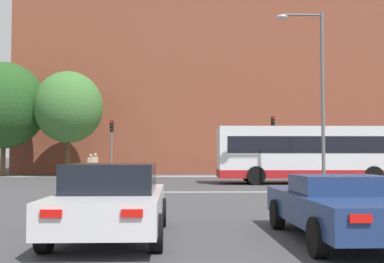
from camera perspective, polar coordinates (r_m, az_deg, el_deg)
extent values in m
cube|color=silver|center=(20.87, 1.29, -7.18)|extent=(8.80, 0.30, 0.01)
cube|color=gray|center=(35.59, 0.31, -5.33)|extent=(69.78, 2.50, 0.01)
cube|color=brown|center=(47.95, 3.19, 4.94)|extent=(35.46, 15.77, 16.04)
cube|color=#4C4F56|center=(49.84, 3.16, 14.81)|extent=(36.17, 16.40, 1.20)
cube|color=silver|center=(9.62, -9.46, -8.75)|extent=(1.99, 4.61, 0.58)
cube|color=black|center=(9.53, -9.47, -5.42)|extent=(1.68, 2.09, 0.54)
cylinder|color=black|center=(11.19, -13.26, -9.35)|extent=(0.23, 0.64, 0.64)
cylinder|color=black|center=(10.99, -3.68, -9.54)|extent=(0.23, 0.64, 0.64)
cylinder|color=black|center=(8.45, -17.07, -11.49)|extent=(0.23, 0.64, 0.64)
cylinder|color=black|center=(8.18, -4.25, -11.90)|extent=(0.23, 0.64, 0.64)
cube|color=red|center=(7.46, -16.36, -9.32)|extent=(0.32, 0.06, 0.12)
cube|color=red|center=(7.26, -7.12, -9.59)|extent=(0.32, 0.06, 0.12)
cube|color=navy|center=(9.61, 17.30, -8.75)|extent=(1.98, 4.79, 0.55)
cube|color=navy|center=(9.69, 17.02, -6.02)|extent=(1.65, 1.46, 0.35)
cylinder|color=black|center=(10.81, 10.07, -9.62)|extent=(0.23, 0.64, 0.64)
cylinder|color=black|center=(11.33, 19.14, -9.19)|extent=(0.23, 0.64, 0.64)
cylinder|color=black|center=(7.99, 14.71, -12.04)|extent=(0.23, 0.64, 0.64)
cube|color=red|center=(7.17, 19.35, -9.71)|extent=(0.32, 0.06, 0.12)
cube|color=silver|center=(27.59, 13.66, -2.40)|extent=(10.12, 2.55, 2.79)
cube|color=#AD191E|center=(27.61, 13.69, -4.84)|extent=(10.14, 2.57, 0.44)
cube|color=black|center=(27.60, 13.65, -1.57)|extent=(9.31, 2.58, 0.90)
cylinder|color=black|center=(29.72, 18.96, -4.75)|extent=(1.00, 0.28, 1.00)
cylinder|color=black|center=(27.43, 20.72, -4.90)|extent=(1.00, 0.28, 1.00)
cylinder|color=black|center=(28.20, 6.85, -4.99)|extent=(1.00, 0.28, 1.00)
cylinder|color=black|center=(25.78, 7.60, -5.20)|extent=(1.00, 0.28, 1.00)
cylinder|color=slate|center=(35.85, 9.59, -2.39)|extent=(0.12, 0.12, 3.62)
cube|color=black|center=(35.93, 9.56, 1.13)|extent=(0.26, 0.20, 0.80)
sphere|color=red|center=(35.82, 9.60, 1.55)|extent=(0.17, 0.17, 0.17)
sphere|color=black|center=(35.81, 9.60, 1.14)|extent=(0.17, 0.17, 0.17)
sphere|color=black|center=(35.79, 9.60, 0.73)|extent=(0.17, 0.17, 0.17)
cylinder|color=slate|center=(35.49, -9.52, -2.66)|extent=(0.12, 0.12, 3.29)
cube|color=black|center=(35.55, -9.50, 0.63)|extent=(0.26, 0.20, 0.80)
sphere|color=red|center=(35.44, -9.52, 1.06)|extent=(0.17, 0.17, 0.17)
sphere|color=black|center=(35.43, -9.53, 0.65)|extent=(0.17, 0.17, 0.17)
sphere|color=black|center=(35.41, -9.53, 0.23)|extent=(0.17, 0.17, 0.17)
cylinder|color=slate|center=(23.02, 15.24, 3.61)|extent=(0.16, 0.16, 8.25)
cylinder|color=slate|center=(23.55, 12.89, 13.31)|extent=(1.85, 0.10, 0.10)
ellipsoid|color=#B2B2B7|center=(23.32, 10.62, 13.20)|extent=(0.50, 0.36, 0.22)
cylinder|color=black|center=(35.74, -12.06, -4.64)|extent=(0.13, 0.13, 0.79)
cylinder|color=black|center=(35.68, -11.80, -4.64)|extent=(0.13, 0.13, 0.79)
cube|color=tan|center=(35.69, -11.92, -3.50)|extent=(0.43, 0.28, 0.63)
sphere|color=tan|center=(35.69, -11.91, -2.81)|extent=(0.24, 0.24, 0.24)
cylinder|color=black|center=(35.71, -11.54, -4.62)|extent=(0.13, 0.13, 0.82)
cylinder|color=black|center=(35.71, -11.27, -4.63)|extent=(0.13, 0.13, 0.82)
cube|color=tan|center=(35.69, -11.40, -3.45)|extent=(0.43, 0.27, 0.65)
sphere|color=tan|center=(35.69, -11.39, -2.74)|extent=(0.24, 0.24, 0.24)
cylinder|color=#4C3823|center=(38.09, -21.50, -2.98)|extent=(0.36, 0.36, 2.67)
ellipsoid|color=#234C1E|center=(38.26, -21.39, 2.92)|extent=(6.11, 6.11, 6.42)
cylinder|color=#4C3823|center=(36.33, -14.49, -2.86)|extent=(0.36, 0.36, 2.97)
ellipsoid|color=#3D7033|center=(36.49, -14.42, 2.83)|extent=(5.01, 5.01, 5.26)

